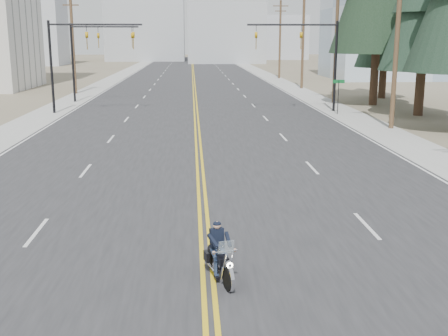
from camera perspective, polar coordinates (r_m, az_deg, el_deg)
ground_plane at (r=13.39m, az=-1.58°, el=-11.94°), size 400.00×400.00×0.00m
road at (r=82.33m, az=-3.12°, el=9.04°), size 20.00×200.00×0.01m
sidewalk_left at (r=83.08m, az=-11.17°, el=8.86°), size 3.00×200.00×0.01m
sidewalk_right at (r=83.18m, az=4.93°, el=9.05°), size 3.00×200.00×0.01m
traffic_mast_left at (r=44.98m, az=-14.70°, el=11.68°), size 7.10×0.26×7.00m
traffic_mast_right at (r=45.11m, az=8.79°, el=11.95°), size 7.10×0.26×7.00m
traffic_mast_far at (r=52.91m, az=-13.37°, el=11.81°), size 6.10×0.26×7.00m
street_sign at (r=43.75m, az=11.55°, el=7.70°), size 0.90×0.06×2.62m
utility_pole_b at (r=37.41m, az=17.20°, el=12.95°), size 2.20×0.30×11.50m
utility_pole_c at (r=51.75m, az=11.33°, el=12.84°), size 2.20×0.30×11.00m
utility_pole_d at (r=66.39m, az=8.04°, el=13.16°), size 2.20×0.30×11.50m
utility_pole_e at (r=83.13m, az=5.71°, el=12.99°), size 2.20×0.30×11.00m
utility_pole_left at (r=61.35m, az=-15.11°, el=12.40°), size 2.20×0.30×10.50m
glass_building at (r=88.38m, az=18.82°, el=15.15°), size 24.00×16.00×20.00m
haze_bldg_a at (r=131.88m, az=-19.20°, el=14.62°), size 14.00×12.00×22.00m
haze_bldg_b at (r=137.40m, az=0.16°, el=13.55°), size 18.00×14.00×14.00m
haze_bldg_c at (r=128.67m, az=15.42°, el=14.03°), size 16.00×12.00×18.00m
haze_bldg_d at (r=152.76m, az=-7.99°, el=15.63°), size 20.00×15.00×26.00m
haze_bldg_e at (r=164.10m, az=5.71°, el=13.05°), size 14.00×14.00×12.00m
motorcyclist at (r=13.44m, az=-0.40°, el=-8.58°), size 1.19×1.92×1.40m
conifer_far at (r=57.08m, az=16.25°, el=15.46°), size 5.59×5.59×14.99m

